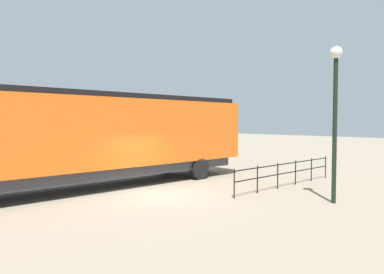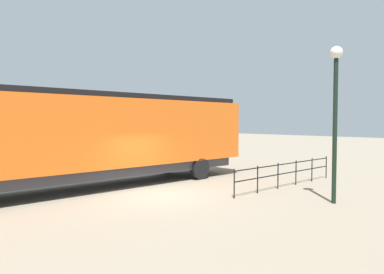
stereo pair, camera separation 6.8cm
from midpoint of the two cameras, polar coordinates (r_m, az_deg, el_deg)
The scene contains 4 objects.
ground_plane at distance 14.55m, azimuth -5.38°, elevation -9.40°, with size 120.00×120.00×0.00m, color gray.
locomotive at distance 16.59m, azimuth -14.13°, elevation 0.32°, with size 3.11×16.08×4.27m.
lamp_post at distance 13.88m, azimuth 22.05°, elevation 5.71°, with size 0.45×0.45×5.72m.
platform_fence at distance 16.84m, azimuth 15.00°, elevation -5.30°, with size 0.05×7.44×1.16m.
Camera 1 is at (11.35, -8.59, 3.00)m, focal length 32.95 mm.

